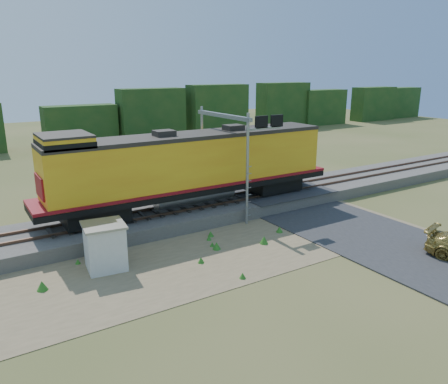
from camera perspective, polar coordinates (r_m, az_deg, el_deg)
ground at (r=24.07m, az=3.04°, el=-7.30°), size 140.00×140.00×0.00m
ballast at (r=28.71m, az=-3.86°, el=-2.58°), size 70.00×5.00×0.80m
rails at (r=28.56m, az=-3.87°, el=-1.66°), size 70.00×1.54×0.16m
dirt_shoulder at (r=23.45m, az=-1.71°, el=-7.88°), size 26.00×8.00×0.03m
road at (r=28.88m, az=13.64°, el=-3.55°), size 7.00×66.00×0.86m
tree_line_north at (r=57.84m, az=-19.37°, el=8.59°), size 130.00×3.00×6.50m
weed_clumps at (r=22.48m, az=-4.52°, el=-9.06°), size 15.00×6.20×0.56m
locomotive at (r=27.77m, az=-4.47°, el=3.41°), size 19.95×3.04×5.15m
shed at (r=22.02m, az=-15.28°, el=-6.83°), size 2.16×2.16×2.31m
signal_gantry at (r=28.31m, az=1.19°, el=7.20°), size 2.75×6.20×6.93m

